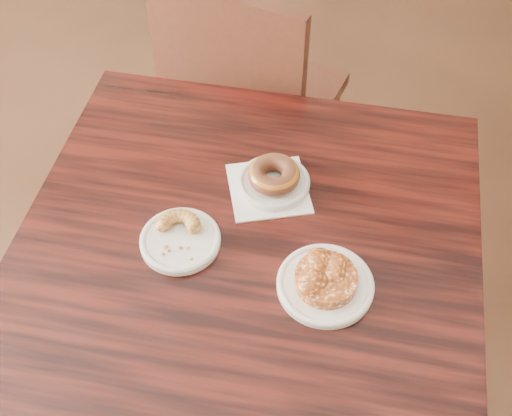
# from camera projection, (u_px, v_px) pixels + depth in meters

# --- Properties ---
(floor) EXTENTS (5.00, 5.00, 0.00)m
(floor) POSITION_uv_depth(u_px,v_px,m) (170.00, 413.00, 1.74)
(floor) COLOR black
(floor) RESTS_ON ground
(cafe_table) EXTENTS (0.94, 0.94, 0.75)m
(cafe_table) POSITION_uv_depth(u_px,v_px,m) (248.00, 340.00, 1.47)
(cafe_table) COLOR black
(cafe_table) RESTS_ON floor
(chair_far) EXTENTS (0.58, 0.58, 0.90)m
(chair_far) POSITION_uv_depth(u_px,v_px,m) (259.00, 99.00, 1.88)
(chair_far) COLOR black
(chair_far) RESTS_ON floor
(napkin) EXTENTS (0.18, 0.18, 0.00)m
(napkin) POSITION_uv_depth(u_px,v_px,m) (269.00, 188.00, 1.26)
(napkin) COLOR white
(napkin) RESTS_ON cafe_table
(plate_donut) EXTENTS (0.14, 0.14, 0.01)m
(plate_donut) POSITION_uv_depth(u_px,v_px,m) (274.00, 183.00, 1.26)
(plate_donut) COLOR silver
(plate_donut) RESTS_ON napkin
(plate_cruller) EXTENTS (0.15, 0.15, 0.01)m
(plate_cruller) POSITION_uv_depth(u_px,v_px,m) (180.00, 241.00, 1.17)
(plate_cruller) COLOR white
(plate_cruller) RESTS_ON cafe_table
(plate_fritter) EXTENTS (0.17, 0.17, 0.01)m
(plate_fritter) POSITION_uv_depth(u_px,v_px,m) (325.00, 285.00, 1.11)
(plate_fritter) COLOR white
(plate_fritter) RESTS_ON cafe_table
(glazed_donut) EXTENTS (0.10, 0.10, 0.04)m
(glazed_donut) POSITION_uv_depth(u_px,v_px,m) (274.00, 174.00, 1.24)
(glazed_donut) COLOR brown
(glazed_donut) RESTS_ON plate_donut
(apple_fritter) EXTENTS (0.15, 0.15, 0.04)m
(apple_fritter) POSITION_uv_depth(u_px,v_px,m) (326.00, 277.00, 1.09)
(apple_fritter) COLOR #461E07
(apple_fritter) RESTS_ON plate_fritter
(cruller_fragment) EXTENTS (0.10, 0.10, 0.03)m
(cruller_fragment) POSITION_uv_depth(u_px,v_px,m) (179.00, 234.00, 1.16)
(cruller_fragment) COLOR brown
(cruller_fragment) RESTS_ON plate_cruller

